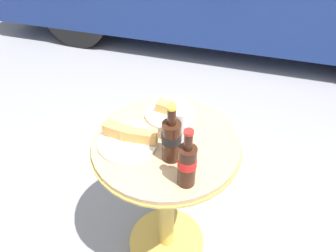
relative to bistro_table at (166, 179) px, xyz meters
name	(u,v)px	position (x,y,z in m)	size (l,w,h in m)	color
ground_plane	(167,242)	(0.00, 0.00, -0.51)	(30.00, 30.00, 0.00)	gray
bistro_table	(166,179)	(0.00, 0.00, 0.00)	(0.58, 0.58, 0.74)	gold
cola_bottle_left	(171,139)	(0.04, -0.08, 0.32)	(0.07, 0.07, 0.23)	#33190F
cola_bottle_right	(187,164)	(0.12, -0.17, 0.32)	(0.06, 0.06, 0.23)	#33190F
drinking_glass	(179,127)	(0.05, 0.01, 0.29)	(0.08, 0.08, 0.15)	black
lunch_plate_near	(169,112)	(-0.03, 0.16, 0.24)	(0.21, 0.21, 0.06)	silver
lunch_plate_far	(128,138)	(-0.13, -0.05, 0.24)	(0.23, 0.23, 0.06)	silver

